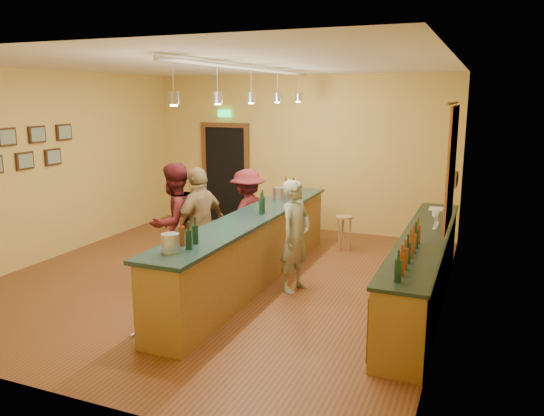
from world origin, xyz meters
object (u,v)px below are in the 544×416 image
at_px(bar_stool, 344,224).
at_px(tasting_bar, 252,244).
at_px(back_counter, 423,268).
at_px(customer_c, 248,215).
at_px(customer_a, 175,223).
at_px(bartender, 295,236).
at_px(customer_b, 200,226).

bearing_deg(bar_stool, tasting_bar, -110.75).
height_order(back_counter, customer_c, customer_c).
distance_m(back_counter, customer_a, 3.65).
relative_size(back_counter, tasting_bar, 0.89).
xyz_separation_m(bartender, customer_c, (-1.25, 1.07, -0.02)).
distance_m(bartender, customer_c, 1.65).
distance_m(tasting_bar, bartender, 0.73).
distance_m(customer_b, customer_c, 1.31).
xyz_separation_m(tasting_bar, bartender, (0.70, -0.04, 0.20)).
relative_size(customer_c, bar_stool, 2.46).
bearing_deg(tasting_bar, customer_a, -163.39).
bearing_deg(customer_a, bartender, 113.41).
height_order(customer_c, bar_stool, customer_c).
height_order(customer_b, customer_c, customer_b).
distance_m(customer_b, bar_stool, 2.95).
bearing_deg(back_counter, customer_a, -171.80).
xyz_separation_m(back_counter, customer_a, (-3.59, -0.52, 0.42)).
xyz_separation_m(customer_b, customer_c, (0.17, 1.30, -0.09)).
height_order(back_counter, customer_b, customer_b).
xyz_separation_m(tasting_bar, customer_b, (-0.72, -0.27, 0.27)).
height_order(back_counter, customer_a, customer_a).
bearing_deg(customer_b, tasting_bar, 121.77).
xyz_separation_m(bartender, customer_b, (-1.42, -0.22, 0.07)).
relative_size(customer_a, customer_b, 1.03).
bearing_deg(customer_a, customer_b, 113.64).
height_order(tasting_bar, bar_stool, tasting_bar).
distance_m(tasting_bar, bar_stool, 2.36).
xyz_separation_m(back_counter, bar_stool, (-1.63, 2.02, 0.01)).
bearing_deg(tasting_bar, bar_stool, 69.25).
xyz_separation_m(back_counter, customer_b, (-3.18, -0.45, 0.39)).
xyz_separation_m(customer_a, bar_stool, (1.96, 2.54, -0.41)).
xyz_separation_m(back_counter, tasting_bar, (-2.46, -0.18, 0.12)).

